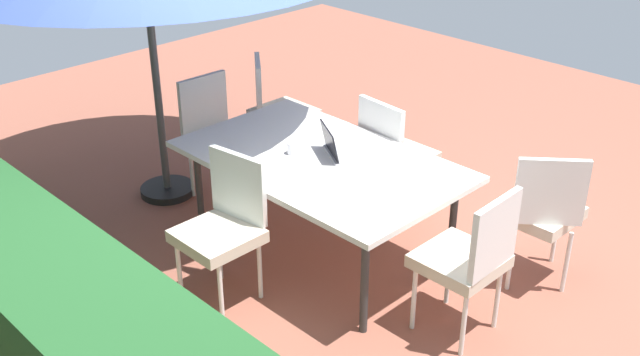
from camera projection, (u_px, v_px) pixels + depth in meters
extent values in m
cube|color=#935442|center=(320.00, 254.00, 5.45)|extent=(10.00, 10.00, 0.02)
cube|color=#235628|center=(31.00, 320.00, 3.89)|extent=(6.30, 0.63, 1.08)
cube|color=white|center=(320.00, 161.00, 5.11)|extent=(1.93, 1.17, 0.04)
cylinder|color=#333333|center=(452.00, 230.00, 5.04)|extent=(0.05, 0.05, 0.71)
cylinder|color=#333333|center=(287.00, 155.00, 6.07)|extent=(0.05, 0.05, 0.71)
cylinder|color=#333333|center=(365.00, 283.00, 4.50)|extent=(0.05, 0.05, 0.71)
cylinder|color=#333333|center=(200.00, 191.00, 5.52)|extent=(0.05, 0.05, 0.71)
cylinder|color=#4C4C4C|center=(155.00, 66.00, 5.74)|extent=(0.06, 0.06, 2.20)
cylinder|color=black|center=(168.00, 190.00, 6.23)|extent=(0.44, 0.44, 0.06)
cube|color=beige|center=(459.00, 261.00, 4.47)|extent=(0.46, 0.46, 0.08)
cube|color=white|center=(495.00, 235.00, 4.22)|extent=(0.05, 0.44, 0.45)
cylinder|color=white|center=(448.00, 273.00, 4.81)|extent=(0.03, 0.03, 0.45)
cylinder|color=white|center=(414.00, 298.00, 4.58)|extent=(0.03, 0.03, 0.45)
cylinder|color=white|center=(497.00, 297.00, 4.59)|extent=(0.03, 0.03, 0.45)
cylinder|color=white|center=(464.00, 324.00, 4.36)|extent=(0.03, 0.03, 0.45)
cube|color=beige|center=(221.00, 142.00, 5.97)|extent=(0.46, 0.46, 0.08)
cube|color=white|center=(203.00, 103.00, 5.99)|extent=(0.05, 0.44, 0.45)
cylinder|color=white|center=(218.00, 186.00, 5.87)|extent=(0.03, 0.03, 0.45)
cylinder|color=white|center=(255.00, 172.00, 6.09)|extent=(0.03, 0.03, 0.45)
cylinder|color=white|center=(192.00, 171.00, 6.10)|extent=(0.03, 0.03, 0.45)
cylinder|color=white|center=(227.00, 158.00, 6.32)|extent=(0.03, 0.03, 0.45)
cube|color=beige|center=(284.00, 114.00, 6.48)|extent=(0.46, 0.46, 0.08)
cube|color=white|center=(259.00, 86.00, 6.34)|extent=(0.37, 0.30, 0.45)
cylinder|color=white|center=(307.00, 150.00, 6.46)|extent=(0.03, 0.03, 0.45)
cylinder|color=white|center=(304.00, 133.00, 6.78)|extent=(0.03, 0.03, 0.45)
cylinder|color=white|center=(265.00, 152.00, 6.43)|extent=(0.03, 0.03, 0.45)
cylinder|color=white|center=(263.00, 135.00, 6.75)|extent=(0.03, 0.03, 0.45)
cube|color=beige|center=(399.00, 157.00, 5.73)|extent=(0.46, 0.46, 0.08)
cube|color=white|center=(380.00, 132.00, 5.49)|extent=(0.44, 0.08, 0.45)
cylinder|color=white|center=(430.00, 189.00, 5.83)|extent=(0.03, 0.03, 0.45)
cylinder|color=white|center=(397.00, 173.00, 6.08)|extent=(0.03, 0.03, 0.45)
cylinder|color=white|center=(397.00, 204.00, 5.63)|extent=(0.03, 0.03, 0.45)
cylinder|color=white|center=(364.00, 186.00, 5.87)|extent=(0.03, 0.03, 0.45)
cube|color=beige|center=(539.00, 212.00, 4.98)|extent=(0.46, 0.46, 0.08)
cube|color=white|center=(551.00, 192.00, 4.67)|extent=(0.36, 0.32, 0.45)
cylinder|color=white|center=(556.00, 234.00, 5.24)|extent=(0.03, 0.03, 0.45)
cylinder|color=white|center=(503.00, 232.00, 5.27)|extent=(0.03, 0.03, 0.45)
cylinder|color=white|center=(567.00, 263.00, 4.93)|extent=(0.03, 0.03, 0.45)
cylinder|color=white|center=(511.00, 260.00, 4.95)|extent=(0.03, 0.03, 0.45)
cube|color=beige|center=(217.00, 236.00, 4.71)|extent=(0.46, 0.46, 0.08)
cube|color=white|center=(238.00, 186.00, 4.74)|extent=(0.44, 0.10, 0.45)
cylinder|color=white|center=(180.00, 275.00, 4.80)|extent=(0.03, 0.03, 0.45)
cylinder|color=white|center=(221.00, 295.00, 4.61)|extent=(0.03, 0.03, 0.45)
cylinder|color=white|center=(219.00, 250.00, 5.06)|extent=(0.03, 0.03, 0.45)
cylinder|color=white|center=(260.00, 268.00, 4.86)|extent=(0.03, 0.03, 0.45)
cube|color=#B7B7BC|center=(345.00, 153.00, 5.15)|extent=(0.39, 0.35, 0.02)
cube|color=black|center=(329.00, 141.00, 5.07)|extent=(0.30, 0.20, 0.20)
cylinder|color=white|center=(293.00, 148.00, 5.14)|extent=(0.08, 0.08, 0.08)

